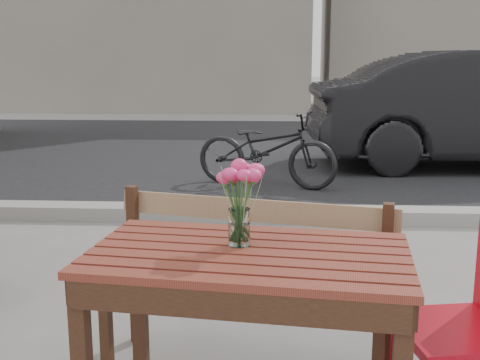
# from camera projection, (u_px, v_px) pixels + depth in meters

# --- Properties ---
(street) EXTENTS (30.00, 8.12, 0.12)m
(street) POSITION_uv_depth(u_px,v_px,m) (263.00, 172.00, 7.12)
(street) COLOR black
(street) RESTS_ON ground
(main_table) EXTENTS (1.20, 0.79, 0.70)m
(main_table) POSITION_uv_depth(u_px,v_px,m) (248.00, 281.00, 2.15)
(main_table) COLOR maroon
(main_table) RESTS_ON ground
(main_bench) EXTENTS (1.33, 0.66, 0.79)m
(main_bench) POSITION_uv_depth(u_px,v_px,m) (248.00, 263.00, 2.63)
(main_bench) COLOR olive
(main_bench) RESTS_ON ground
(red_chair) EXTENTS (0.46, 0.46, 0.80)m
(red_chair) POSITION_uv_depth(u_px,v_px,m) (478.00, 315.00, 2.14)
(red_chair) COLOR #BC0817
(red_chair) RESTS_ON ground
(main_vase) EXTENTS (0.17, 0.17, 0.32)m
(main_vase) POSITION_uv_depth(u_px,v_px,m) (239.00, 192.00, 2.15)
(main_vase) COLOR white
(main_vase) RESTS_ON main_table
(bicycle) EXTENTS (1.64, 1.00, 0.82)m
(bicycle) POSITION_uv_depth(u_px,v_px,m) (266.00, 149.00, 6.38)
(bicycle) COLOR black
(bicycle) RESTS_ON ground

